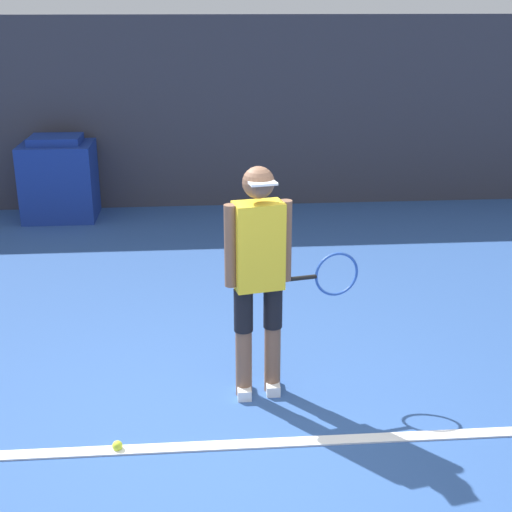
{
  "coord_description": "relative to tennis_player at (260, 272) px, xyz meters",
  "views": [
    {
      "loc": [
        -0.15,
        -4.0,
        2.77
      ],
      "look_at": [
        0.23,
        0.85,
        1.01
      ],
      "focal_mm": 50.0,
      "sensor_mm": 36.0,
      "label": 1
    }
  ],
  "objects": [
    {
      "name": "tennis_player",
      "position": [
        0.0,
        0.0,
        0.0
      ],
      "size": [
        0.99,
        0.34,
        1.72
      ],
      "rotation": [
        0.0,
        0.0,
        0.2
      ],
      "color": "brown",
      "rests_on": "ground_plane"
    },
    {
      "name": "tennis_ball",
      "position": [
        -0.99,
        -0.66,
        -0.92
      ],
      "size": [
        0.07,
        0.07,
        0.07
      ],
      "color": "#D1E533",
      "rests_on": "ground_plane"
    },
    {
      "name": "back_wall",
      "position": [
        -0.25,
        5.17,
        0.33
      ],
      "size": [
        24.0,
        0.1,
        2.57
      ],
      "color": "#383842",
      "rests_on": "ground_plane"
    },
    {
      "name": "covered_chair",
      "position": [
        -2.26,
        4.69,
        -0.43
      ],
      "size": [
        0.93,
        0.76,
        1.1
      ],
      "color": "navy",
      "rests_on": "ground_plane"
    },
    {
      "name": "court_baseline",
      "position": [
        -0.25,
        -0.67,
        -0.95
      ],
      "size": [
        21.6,
        0.1,
        0.01
      ],
      "color": "white",
      "rests_on": "ground_plane"
    },
    {
      "name": "ground_plane",
      "position": [
        -0.25,
        -0.65,
        -0.96
      ],
      "size": [
        24.0,
        24.0,
        0.0
      ],
      "primitive_type": "plane",
      "color": "#2D5193"
    }
  ]
}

